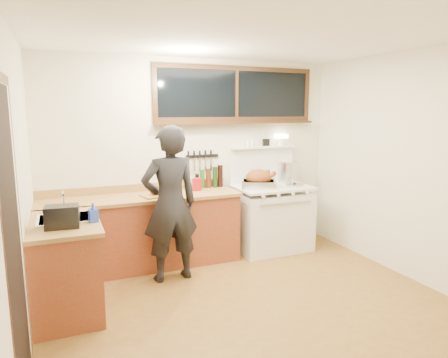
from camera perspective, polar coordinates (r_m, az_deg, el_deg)
name	(u,v)px	position (r m, az deg, el deg)	size (l,w,h in m)	color
ground_plane	(252,306)	(4.21, 4.01, -17.70)	(4.00, 3.50, 0.02)	brown
room_shell	(254,141)	(3.75, 4.31, 5.45)	(4.10, 3.60, 2.65)	beige
counter_back	(142,231)	(5.08, -11.62, -7.30)	(2.44, 0.64, 1.00)	brown
counter_left	(66,266)	(4.23, -21.66, -11.44)	(0.64, 1.09, 0.90)	brown
sink_unit	(65,224)	(4.18, -21.76, -5.98)	(0.50, 0.45, 0.37)	white
vintage_stove	(271,216)	(5.65, 6.77, -5.30)	(1.02, 0.74, 1.59)	white
back_window	(237,100)	(5.55, 1.83, 11.16)	(2.32, 0.13, 0.77)	black
left_doorway	(15,244)	(2.92, -27.74, -8.19)	(0.02, 1.04, 2.17)	black
knife_strip	(201,157)	(5.40, -3.28, 3.18)	(0.46, 0.03, 0.28)	black
man	(170,204)	(4.54, -7.71, -3.58)	(0.67, 0.47, 1.78)	black
soap_bottle	(93,212)	(3.93, -18.18, -4.55)	(0.09, 0.10, 0.18)	blue
toaster	(62,216)	(3.84, -22.11, -4.99)	(0.30, 0.22, 0.20)	black
cutting_board	(158,192)	(4.92, -9.46, -1.83)	(0.42, 0.34, 0.13)	olive
roast_turkey	(259,180)	(5.39, 5.00, -0.17)	(0.55, 0.50, 0.25)	silver
stockpot	(288,171)	(5.95, 9.06, 1.10)	(0.36, 0.36, 0.29)	silver
saucepan	(263,179)	(5.76, 5.56, 0.02)	(0.17, 0.28, 0.11)	silver
pot_lid	(295,185)	(5.62, 10.05, -0.81)	(0.28, 0.28, 0.04)	silver
coffee_tin	(197,184)	(5.19, -3.91, -0.77)	(0.12, 0.10, 0.16)	#9F1311
pitcher	(190,184)	(5.23, -4.91, -0.71)	(0.09, 0.09, 0.16)	white
bottle_cluster	(209,178)	(5.37, -2.17, 0.11)	(0.49, 0.07, 0.30)	black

